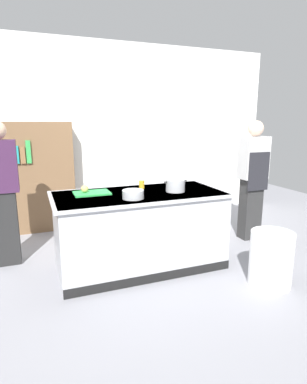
{
  "coord_description": "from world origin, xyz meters",
  "views": [
    {
      "loc": [
        -1.15,
        -3.4,
        1.71
      ],
      "look_at": [
        0.25,
        0.2,
        0.85
      ],
      "focal_mm": 29.89,
      "sensor_mm": 36.0,
      "label": 1
    }
  ],
  "objects_px": {
    "onion": "(85,189)",
    "stock_pot": "(175,186)",
    "mixing_bowl": "(133,194)",
    "juice_cup": "(142,184)",
    "trash_bin": "(271,259)",
    "person_guest": "(2,191)",
    "person_chef": "(253,178)",
    "bookshelf": "(37,178)"
  },
  "relations": [
    {
      "from": "onion",
      "to": "stock_pot",
      "type": "relative_size",
      "value": 0.29
    },
    {
      "from": "mixing_bowl",
      "to": "juice_cup",
      "type": "distance_m",
      "value": 0.53
    },
    {
      "from": "mixing_bowl",
      "to": "trash_bin",
      "type": "distance_m",
      "value": 1.61
    },
    {
      "from": "onion",
      "to": "trash_bin",
      "type": "bearing_deg",
      "value": -32.21
    },
    {
      "from": "onion",
      "to": "juice_cup",
      "type": "distance_m",
      "value": 0.71
    },
    {
      "from": "mixing_bowl",
      "to": "person_guest",
      "type": "distance_m",
      "value": 1.6
    },
    {
      "from": "person_chef",
      "to": "person_guest",
      "type": "relative_size",
      "value": 1.0
    },
    {
      "from": "stock_pot",
      "to": "person_guest",
      "type": "bearing_deg",
      "value": 159.05
    },
    {
      "from": "juice_cup",
      "to": "person_chef",
      "type": "bearing_deg",
      "value": 2.49
    },
    {
      "from": "trash_bin",
      "to": "person_chef",
      "type": "distance_m",
      "value": 1.54
    },
    {
      "from": "bookshelf",
      "to": "person_chef",
      "type": "bearing_deg",
      "value": -27.38
    },
    {
      "from": "stock_pot",
      "to": "person_chef",
      "type": "relative_size",
      "value": 0.17
    },
    {
      "from": "juice_cup",
      "to": "person_guest",
      "type": "xyz_separation_m",
      "value": [
        -1.59,
        0.42,
        -0.04
      ]
    },
    {
      "from": "onion",
      "to": "person_guest",
      "type": "distance_m",
      "value": 1.01
    },
    {
      "from": "person_guest",
      "to": "bookshelf",
      "type": "height_order",
      "value": "person_guest"
    },
    {
      "from": "stock_pot",
      "to": "mixing_bowl",
      "type": "bearing_deg",
      "value": -164.58
    },
    {
      "from": "onion",
      "to": "stock_pot",
      "type": "distance_m",
      "value": 1.04
    },
    {
      "from": "mixing_bowl",
      "to": "bookshelf",
      "type": "height_order",
      "value": "bookshelf"
    },
    {
      "from": "trash_bin",
      "to": "person_chef",
      "type": "xyz_separation_m",
      "value": [
        0.68,
        1.23,
        0.62
      ]
    },
    {
      "from": "juice_cup",
      "to": "mixing_bowl",
      "type": "bearing_deg",
      "value": -119.12
    },
    {
      "from": "onion",
      "to": "person_guest",
      "type": "height_order",
      "value": "person_guest"
    },
    {
      "from": "stock_pot",
      "to": "juice_cup",
      "type": "bearing_deg",
      "value": 135.81
    },
    {
      "from": "person_guest",
      "to": "mixing_bowl",
      "type": "bearing_deg",
      "value": 58.69
    },
    {
      "from": "onion",
      "to": "person_guest",
      "type": "relative_size",
      "value": 0.05
    },
    {
      "from": "bookshelf",
      "to": "mixing_bowl",
      "type": "bearing_deg",
      "value": -65.79
    },
    {
      "from": "juice_cup",
      "to": "person_guest",
      "type": "bearing_deg",
      "value": 165.06
    },
    {
      "from": "onion",
      "to": "trash_bin",
      "type": "relative_size",
      "value": 0.14
    },
    {
      "from": "mixing_bowl",
      "to": "juice_cup",
      "type": "height_order",
      "value": "juice_cup"
    },
    {
      "from": "person_chef",
      "to": "trash_bin",
      "type": "bearing_deg",
      "value": 140.45
    },
    {
      "from": "bookshelf",
      "to": "person_guest",
      "type": "bearing_deg",
      "value": -109.99
    },
    {
      "from": "person_guest",
      "to": "bookshelf",
      "type": "bearing_deg",
      "value": 162.33
    },
    {
      "from": "onion",
      "to": "mixing_bowl",
      "type": "bearing_deg",
      "value": -42.02
    },
    {
      "from": "trash_bin",
      "to": "onion",
      "type": "bearing_deg",
      "value": 147.79
    },
    {
      "from": "onion",
      "to": "person_guest",
      "type": "xyz_separation_m",
      "value": [
        -0.88,
        0.48,
        -0.05
      ]
    },
    {
      "from": "mixing_bowl",
      "to": "trash_bin",
      "type": "bearing_deg",
      "value": -28.23
    },
    {
      "from": "mixing_bowl",
      "to": "onion",
      "type": "bearing_deg",
      "value": 137.98
    },
    {
      "from": "person_chef",
      "to": "person_guest",
      "type": "height_order",
      "value": "same"
    },
    {
      "from": "onion",
      "to": "trash_bin",
      "type": "height_order",
      "value": "onion"
    },
    {
      "from": "trash_bin",
      "to": "bookshelf",
      "type": "xyz_separation_m",
      "value": [
        -2.21,
        2.73,
        0.56
      ]
    },
    {
      "from": "person_guest",
      "to": "trash_bin",
      "type": "bearing_deg",
      "value": 61.28
    },
    {
      "from": "juice_cup",
      "to": "person_guest",
      "type": "height_order",
      "value": "person_guest"
    },
    {
      "from": "juice_cup",
      "to": "person_chef",
      "type": "height_order",
      "value": "person_chef"
    }
  ]
}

